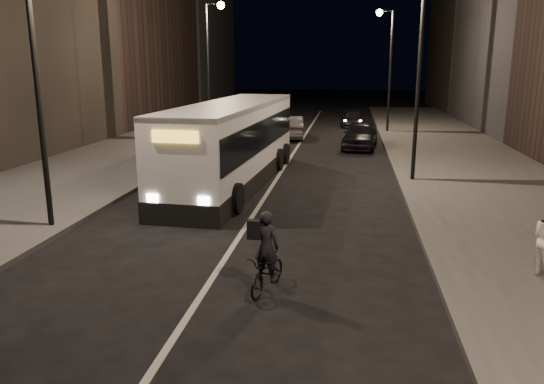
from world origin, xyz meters
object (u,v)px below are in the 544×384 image
(streetlight_right_far, at_px, (387,54))
(car_far, at_px, (353,119))
(streetlight_left_near, at_px, (42,41))
(city_bus, at_px, (233,140))
(streetlight_left_far, at_px, (211,53))
(car_near, at_px, (360,135))
(streetlight_right_mid, at_px, (414,48))
(cyclist_on_bicycle, at_px, (267,265))
(car_mid, at_px, (291,127))

(streetlight_right_far, bearing_deg, car_far, 119.64)
(streetlight_left_near, bearing_deg, streetlight_right_far, 66.04)
(streetlight_left_near, height_order, car_far, streetlight_left_near)
(city_bus, bearing_deg, streetlight_right_far, 71.29)
(streetlight_left_far, xyz_separation_m, car_near, (8.93, -1.18, -4.59))
(streetlight_right_mid, relative_size, streetlight_left_far, 1.00)
(car_far, bearing_deg, car_near, -90.24)
(streetlight_right_mid, height_order, streetlight_right_far, same)
(streetlight_right_mid, distance_m, car_near, 10.09)
(streetlight_left_near, relative_size, cyclist_on_bicycle, 4.41)
(city_bus, bearing_deg, cyclist_on_bicycle, -70.41)
(car_mid, bearing_deg, car_far, -125.35)
(cyclist_on_bicycle, relative_size, car_mid, 0.42)
(streetlight_left_near, xyz_separation_m, cyclist_on_bicycle, (6.68, -3.37, -4.75))
(streetlight_right_mid, height_order, car_mid, streetlight_right_mid)
(streetlight_right_mid, height_order, streetlight_left_far, same)
(streetlight_right_far, height_order, car_near, streetlight_right_far)
(streetlight_left_near, height_order, car_near, streetlight_left_near)
(streetlight_left_far, height_order, city_bus, streetlight_left_far)
(city_bus, distance_m, car_near, 11.32)
(cyclist_on_bicycle, xyz_separation_m, car_near, (2.25, 20.19, 0.16))
(cyclist_on_bicycle, height_order, car_mid, cyclist_on_bicycle)
(streetlight_right_far, distance_m, car_near, 8.70)
(car_mid, bearing_deg, cyclist_on_bicycle, 88.33)
(streetlight_right_far, relative_size, car_mid, 1.83)
(car_near, distance_m, car_far, 10.92)
(streetlight_right_mid, relative_size, car_far, 1.99)
(streetlight_right_mid, xyz_separation_m, streetlight_left_far, (-10.66, 10.00, 0.00))
(streetlight_right_mid, height_order, car_near, streetlight_right_mid)
(streetlight_right_mid, bearing_deg, cyclist_on_bicycle, -109.29)
(streetlight_left_far, xyz_separation_m, car_far, (8.54, 9.73, -4.77))
(streetlight_left_far, height_order, car_mid, streetlight_left_far)
(city_bus, xyz_separation_m, car_far, (4.83, 20.91, -1.18))
(streetlight_left_far, height_order, car_near, streetlight_left_far)
(streetlight_right_far, xyz_separation_m, car_mid, (-6.13, -3.65, -4.63))
(city_bus, xyz_separation_m, car_mid, (0.82, 13.53, -1.05))
(cyclist_on_bicycle, bearing_deg, car_far, 101.36)
(city_bus, relative_size, car_far, 3.00)
(cyclist_on_bicycle, relative_size, car_near, 0.41)
(streetlight_left_near, relative_size, car_mid, 1.83)
(streetlight_left_far, bearing_deg, streetlight_right_far, 29.36)
(cyclist_on_bicycle, bearing_deg, streetlight_left_near, 168.01)
(streetlight_right_mid, bearing_deg, car_far, 96.15)
(streetlight_left_near, distance_m, city_bus, 8.56)
(car_mid, bearing_deg, streetlight_right_mid, 109.55)
(streetlight_left_near, bearing_deg, car_far, 72.89)
(streetlight_left_near, xyz_separation_m, streetlight_left_far, (0.00, 18.00, 0.00))
(city_bus, height_order, car_mid, city_bus)
(streetlight_right_far, xyz_separation_m, city_bus, (-6.95, -17.17, -3.59))
(car_mid, bearing_deg, car_near, 134.38)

